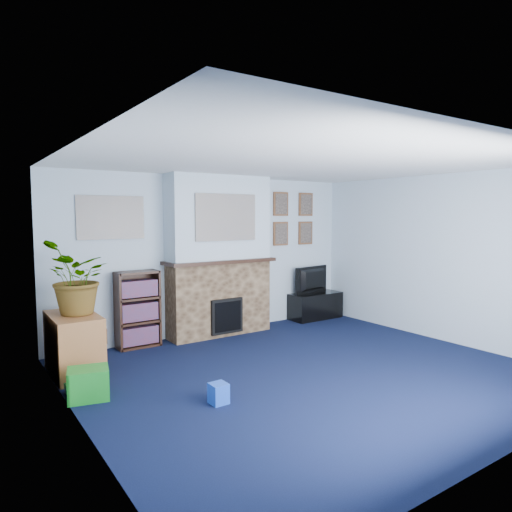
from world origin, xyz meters
TOP-DOWN VIEW (x-y plane):
  - floor at (0.00, 0.00)m, footprint 5.00×4.50m
  - ceiling at (0.00, 0.00)m, footprint 5.00×4.50m
  - wall_back at (0.00, 2.25)m, footprint 5.00×0.04m
  - wall_front at (0.00, -2.25)m, footprint 5.00×0.04m
  - wall_left at (-2.50, 0.00)m, footprint 0.04×4.50m
  - wall_right at (2.50, 0.00)m, footprint 0.04×4.50m
  - chimney_breast at (0.00, 2.05)m, footprint 1.72×0.50m
  - collage_main at (0.00, 1.84)m, footprint 1.00×0.03m
  - collage_left at (-1.55, 2.23)m, footprint 0.90×0.03m
  - portrait_tl at (1.30, 2.23)m, footprint 0.30×0.03m
  - portrait_tr at (1.85, 2.23)m, footprint 0.30×0.03m
  - portrait_bl at (1.30, 2.23)m, footprint 0.30×0.03m
  - portrait_br at (1.85, 2.23)m, footprint 0.30×0.03m
  - tv_stand at (1.92, 2.03)m, footprint 0.95×0.40m
  - television at (1.92, 2.05)m, footprint 0.81×0.23m
  - bookshelf at (-1.26, 2.11)m, footprint 0.58×0.28m
  - sideboard at (-2.24, 1.47)m, footprint 0.49×0.88m
  - potted_plant at (-2.19, 1.42)m, footprint 0.87×0.93m
  - mantel_clock at (-0.12, 2.00)m, footprint 0.10×0.06m
  - mantel_candle at (0.25, 2.00)m, footprint 0.05×0.05m
  - mantel_teddy at (-0.58, 2.00)m, footprint 0.13×0.13m
  - mantel_can at (0.72, 2.00)m, footprint 0.06×0.06m
  - green_crate at (-2.30, 0.63)m, footprint 0.45×0.39m
  - toy_ball at (-2.35, 1.10)m, footprint 0.19×0.19m
  - toy_block at (-1.29, -0.19)m, footprint 0.16×0.16m
  - toy_tube at (-2.30, 0.86)m, footprint 0.35×0.16m

SIDE VIEW (x-z plane):
  - floor at x=0.00m, z-range -0.01..0.01m
  - toy_tube at x=-2.30m, z-range -0.03..0.17m
  - toy_ball at x=-2.35m, z-range 0.00..0.18m
  - toy_block at x=-1.29m, z-range 0.01..0.21m
  - green_crate at x=-2.30m, z-range -0.01..0.29m
  - tv_stand at x=1.92m, z-range 0.00..0.45m
  - sideboard at x=-2.24m, z-range 0.01..0.69m
  - bookshelf at x=-1.26m, z-range -0.02..1.03m
  - television at x=1.92m, z-range 0.45..0.91m
  - potted_plant at x=-2.19m, z-range 0.69..1.53m
  - chimney_breast at x=0.00m, z-range -0.02..2.38m
  - wall_back at x=0.00m, z-range 0.00..2.40m
  - wall_front at x=0.00m, z-range 0.00..2.40m
  - wall_left at x=-2.50m, z-range 0.00..2.40m
  - wall_right at x=2.50m, z-range 0.00..2.40m
  - mantel_can at x=0.72m, z-range 1.15..1.27m
  - mantel_teddy at x=-0.58m, z-range 1.15..1.28m
  - mantel_clock at x=-0.12m, z-range 1.15..1.29m
  - mantel_candle at x=0.25m, z-range 1.16..1.30m
  - portrait_bl at x=1.30m, z-range 1.30..1.70m
  - portrait_br at x=1.85m, z-range 1.30..1.70m
  - collage_left at x=-1.55m, z-range 1.49..2.07m
  - collage_main at x=0.00m, z-range 1.44..2.12m
  - portrait_tl at x=1.30m, z-range 1.80..2.20m
  - portrait_tr at x=1.85m, z-range 1.80..2.20m
  - ceiling at x=0.00m, z-range 2.40..2.40m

